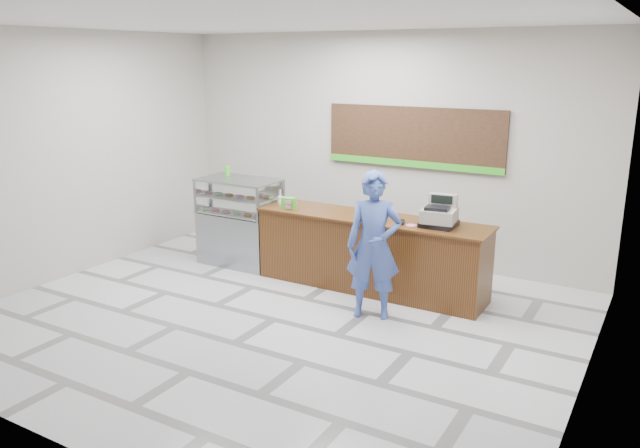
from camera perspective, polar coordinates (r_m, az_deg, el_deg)
The scene contains 16 objects.
floor at distance 7.74m, azimuth -4.28°, elevation -8.69°, with size 7.00×7.00×0.00m, color silver.
back_wall at distance 9.80m, azimuth 5.58°, elevation 6.97°, with size 7.00×7.00×0.00m, color #B2ADA3.
ceiling at distance 7.10m, azimuth -4.85°, elevation 18.13°, with size 7.00×7.00×0.00m, color silver.
sales_counter at distance 8.56m, azimuth 4.61°, elevation -2.66°, with size 3.26×0.76×1.03m.
display_case at distance 9.64m, azimuth -7.32°, elevation 0.28°, with size 1.22×0.72×1.33m.
menu_board at distance 9.52m, azimuth 8.53°, elevation 7.76°, with size 2.80×0.06×0.90m.
cash_register at distance 8.04m, azimuth 10.88°, elevation 0.85°, with size 0.47×0.49×0.40m.
card_terminal at distance 8.10m, azimuth 7.40°, elevation 0.18°, with size 0.08×0.17×0.04m, color black.
serving_tray at distance 8.43m, azimuth 4.44°, elevation 0.76°, with size 0.34×0.25×0.02m.
napkin_box at distance 8.97m, azimuth -2.66°, elevation 1.97°, with size 0.13×0.13×0.11m, color white.
straw_cup at distance 9.14m, azimuth -3.66°, elevation 2.19°, with size 0.07×0.07×0.11m, color silver.
promo_box at distance 8.82m, azimuth -2.87°, elevation 1.91°, with size 0.18×0.12×0.16m, color green.
donut_decal at distance 8.04m, azimuth 8.34°, elevation -0.11°, with size 0.14×0.14×0.00m, color #D95F94.
green_cup_left at distance 9.92m, azimuth -8.46°, elevation 4.90°, with size 0.08×0.08×0.13m, color green.
green_cup_right at distance 9.81m, azimuth -8.46°, elevation 4.79°, with size 0.08×0.08×0.13m, color green.
customer at distance 7.55m, azimuth 4.94°, elevation -1.97°, with size 0.66×0.43×1.82m, color #3D54A2.
Camera 1 is at (4.07, -5.81, 3.10)m, focal length 35.00 mm.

